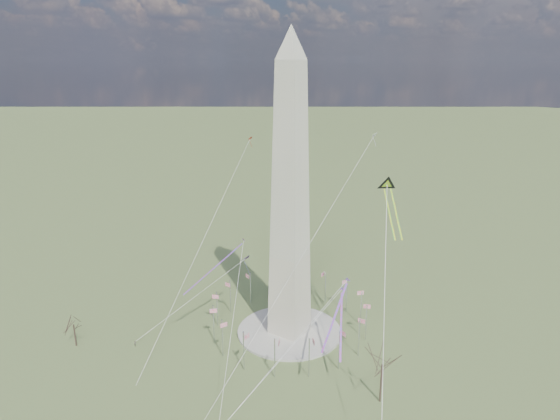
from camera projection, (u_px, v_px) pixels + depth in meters
The scene contains 14 objects.
ground at pixel (289, 332), 173.17m from camera, with size 2000.00×2000.00×0.00m, color #445128.
plaza at pixel (289, 331), 173.05m from camera, with size 36.00×36.00×0.80m, color #A6A197.
washington_monument at pixel (290, 199), 159.29m from camera, with size 15.56×15.56×100.00m.
flagpole_ring at pixel (290, 313), 171.06m from camera, with size 54.40×54.40×13.00m.
tree_near at pixel (382, 362), 134.56m from camera, with size 10.11×10.11×17.69m.
tree_far at pixel (73, 323), 162.56m from camera, with size 6.72×6.72×11.77m.
person_west at pixel (135, 344), 164.69m from camera, with size 0.82×0.64×1.69m, color gray.
kite_delta_black at pixel (388, 188), 147.03m from camera, with size 13.72×16.79×14.66m.
kite_diamond_purple at pixel (247, 260), 189.50m from camera, with size 2.06×3.04×9.01m.
kite_streamer_left at pixel (339, 305), 141.06m from camera, with size 3.84×20.33×13.98m.
kite_streamer_mid at pixel (223, 259), 165.60m from camera, with size 11.03×21.14×15.65m.
kite_streamer_right at pixel (341, 314), 152.19m from camera, with size 10.32×19.02×14.18m.
kite_small_red at pixel (250, 139), 206.69m from camera, with size 1.39×2.15×4.72m.
kite_small_white at pixel (375, 136), 182.24m from camera, with size 1.69×2.46×5.15m.
Camera 1 is at (81.39, -130.14, 90.80)m, focal length 32.00 mm.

